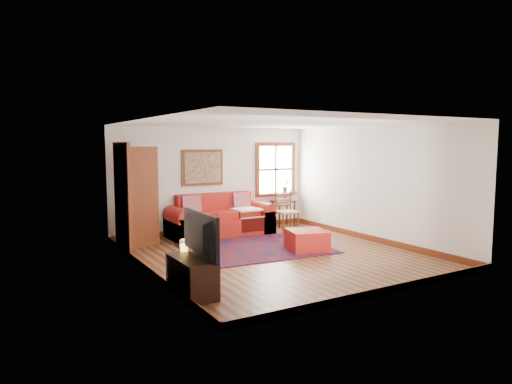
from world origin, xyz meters
TOP-DOWN VIEW (x-y plane):
  - ground at (0.00, 0.00)m, footprint 5.50×5.50m
  - room_envelope at (0.00, 0.02)m, footprint 5.04×5.54m
  - window at (1.78, 2.70)m, footprint 1.18×0.20m
  - doorway at (-2.21, 1.78)m, footprint 0.89×1.08m
  - framed_artwork at (-0.30, 2.71)m, footprint 1.05×0.07m
  - persian_rug at (-0.07, 0.63)m, footprint 2.94×2.44m
  - red_leather_sofa at (-0.07, 2.28)m, footprint 2.42×1.00m
  - red_ottoman at (0.72, -0.04)m, footprint 0.89×0.89m
  - side_table at (1.80, 2.43)m, footprint 0.55×0.42m
  - ladder_back_chair at (1.43, 1.76)m, footprint 0.50×0.48m
  - media_cabinet at (-2.27, -1.36)m, footprint 0.43×0.95m
  - television at (-2.25, -1.38)m, footprint 0.14×1.10m
  - candle_hurricane at (-2.22, -0.95)m, footprint 0.12×0.12m

SIDE VIEW (x-z plane):
  - ground at x=0.00m, z-range 0.00..0.00m
  - persian_rug at x=-0.07m, z-range 0.00..0.02m
  - red_ottoman at x=0.72m, z-range 0.00..0.41m
  - media_cabinet at x=-2.27m, z-range 0.00..0.52m
  - red_leather_sofa at x=-0.07m, z-range -0.16..0.79m
  - ladder_back_chair at x=1.43m, z-range 0.04..1.03m
  - side_table at x=1.80m, z-range 0.21..0.88m
  - candle_hurricane at x=-2.22m, z-range 0.52..0.70m
  - television at x=-2.25m, z-range 0.52..1.16m
  - doorway at x=-2.21m, z-range 0.00..2.14m
  - window at x=1.78m, z-range 0.62..2.00m
  - framed_artwork at x=-0.30m, z-range 1.13..1.98m
  - room_envelope at x=0.00m, z-range 0.39..2.91m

